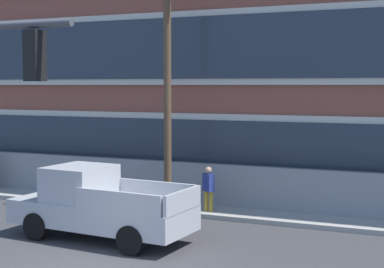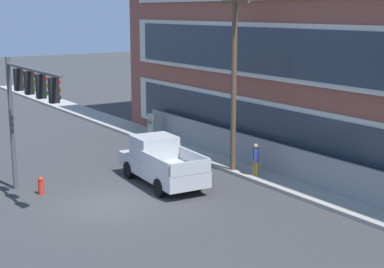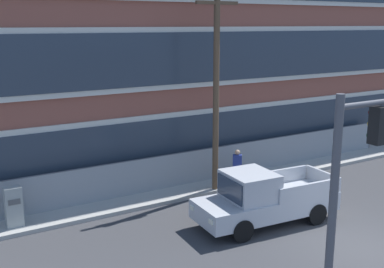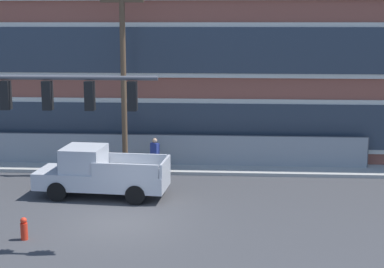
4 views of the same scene
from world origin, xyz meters
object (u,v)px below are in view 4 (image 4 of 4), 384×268
(utility_pole_near_corner, at_px, (123,67))
(pedestrian_near_cabinet, at_px, (155,153))
(fire_hydrant, at_px, (24,229))
(pickup_truck_silver, at_px, (99,173))
(traffic_signal_mast, at_px, (33,115))

(utility_pole_near_corner, xyz_separation_m, pedestrian_near_cabinet, (1.40, 0.28, -4.15))
(utility_pole_near_corner, relative_size, fire_hydrant, 11.95)
(pedestrian_near_cabinet, distance_m, fire_hydrant, 9.77)
(pickup_truck_silver, relative_size, fire_hydrant, 7.20)
(traffic_signal_mast, distance_m, utility_pole_near_corner, 9.67)
(traffic_signal_mast, xyz_separation_m, pedestrian_near_cabinet, (2.54, 9.85, -3.39))
(pedestrian_near_cabinet, bearing_deg, fire_hydrant, -109.56)
(fire_hydrant, bearing_deg, pickup_truck_silver, 74.45)
(pickup_truck_silver, bearing_deg, pedestrian_near_cabinet, 65.69)
(pedestrian_near_cabinet, xyz_separation_m, fire_hydrant, (-3.26, -9.19, -0.59))
(traffic_signal_mast, bearing_deg, fire_hydrant, 137.75)
(utility_pole_near_corner, height_order, pedestrian_near_cabinet, utility_pole_near_corner)
(pickup_truck_silver, height_order, fire_hydrant, pickup_truck_silver)
(traffic_signal_mast, relative_size, utility_pole_near_corner, 0.66)
(fire_hydrant, bearing_deg, traffic_signal_mast, -42.25)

